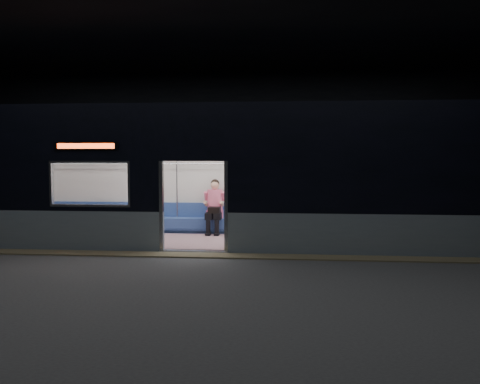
# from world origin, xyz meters

# --- Properties ---
(station_floor) EXTENTS (24.00, 14.00, 0.01)m
(station_floor) POSITION_xyz_m (0.00, 0.00, -0.01)
(station_floor) COLOR #47494C
(station_floor) RESTS_ON ground
(station_envelope) EXTENTS (24.00, 14.00, 5.00)m
(station_envelope) POSITION_xyz_m (0.00, 0.00, 3.66)
(station_envelope) COLOR black
(station_envelope) RESTS_ON station_floor
(tactile_strip) EXTENTS (22.80, 0.50, 0.03)m
(tactile_strip) POSITION_xyz_m (0.00, 0.55, 0.01)
(tactile_strip) COLOR #8C7F59
(tactile_strip) RESTS_ON station_floor
(metro_car) EXTENTS (18.00, 3.04, 3.35)m
(metro_car) POSITION_xyz_m (-0.00, 2.54, 1.85)
(metro_car) COLOR #8F9FAB
(metro_car) RESTS_ON station_floor
(passenger) EXTENTS (0.49, 0.79, 1.48)m
(passenger) POSITION_xyz_m (0.11, 3.55, 0.84)
(passenger) COLOR black
(passenger) RESTS_ON metro_car
(handbag) EXTENTS (0.41, 0.39, 0.16)m
(handbag) POSITION_xyz_m (0.14, 3.29, 0.71)
(handbag) COLOR black
(handbag) RESTS_ON passenger
(transit_map) EXTENTS (1.06, 0.03, 0.69)m
(transit_map) POSITION_xyz_m (2.06, 3.85, 1.49)
(transit_map) COLOR white
(transit_map) RESTS_ON metro_car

